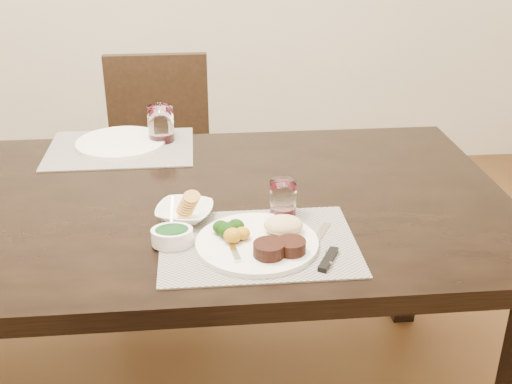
{
  "coord_description": "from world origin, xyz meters",
  "views": [
    {
      "loc": [
        0.17,
        -1.56,
        1.51
      ],
      "look_at": [
        0.3,
        -0.12,
        0.82
      ],
      "focal_mm": 45.0,
      "sensor_mm": 36.0,
      "label": 1
    }
  ],
  "objects": [
    {
      "name": "placemat_far",
      "position": [
        -0.09,
        0.39,
        0.75
      ],
      "size": [
        0.46,
        0.34,
        0.0
      ],
      "primitive_type": "cube",
      "color": "gray",
      "rests_on": "dining_table"
    },
    {
      "name": "sauce_ramekin",
      "position": [
        0.09,
        -0.25,
        0.78
      ],
      "size": [
        0.1,
        0.15,
        0.08
      ],
      "rotation": [
        0.0,
        0.0,
        -0.06
      ],
      "color": "white",
      "rests_on": "placemat_near"
    },
    {
      "name": "napkin_fork",
      "position": [
        0.23,
        -0.28,
        0.76
      ],
      "size": [
        0.13,
        0.19,
        0.02
      ],
      "rotation": [
        0.0,
        0.0,
        0.15
      ],
      "color": "silver",
      "rests_on": "placemat_near"
    },
    {
      "name": "wine_glass_near",
      "position": [
        0.37,
        -0.12,
        0.8
      ],
      "size": [
        0.07,
        0.07,
        0.09
      ],
      "rotation": [
        0.0,
        0.0,
        -0.16
      ],
      "color": "white",
      "rests_on": "placemat_near"
    },
    {
      "name": "wine_glass_far",
      "position": [
        0.04,
        0.44,
        0.81
      ],
      "size": [
        0.08,
        0.08,
        0.12
      ],
      "rotation": [
        0.0,
        0.0,
        -0.12
      ],
      "color": "white",
      "rests_on": "placemat_far"
    },
    {
      "name": "dining_table",
      "position": [
        0.0,
        0.0,
        0.67
      ],
      "size": [
        2.0,
        1.0,
        0.75
      ],
      "color": "black",
      "rests_on": "ground"
    },
    {
      "name": "dinner_plate",
      "position": [
        0.3,
        -0.28,
        0.77
      ],
      "size": [
        0.29,
        0.29,
        0.05
      ],
      "rotation": [
        0.0,
        0.0,
        -0.27
      ],
      "color": "white",
      "rests_on": "placemat_near"
    },
    {
      "name": "far_plate",
      "position": [
        -0.09,
        0.42,
        0.76
      ],
      "size": [
        0.29,
        0.29,
        0.01
      ],
      "primitive_type": "cylinder",
      "color": "white",
      "rests_on": "placemat_far"
    },
    {
      "name": "cracker_bowl",
      "position": [
        0.12,
        -0.12,
        0.77
      ],
      "size": [
        0.17,
        0.17,
        0.06
      ],
      "rotation": [
        0.0,
        0.0,
        -0.25
      ],
      "color": "white",
      "rests_on": "placemat_near"
    },
    {
      "name": "placemat_near",
      "position": [
        0.29,
        -0.26,
        0.75
      ],
      "size": [
        0.46,
        0.34,
        0.0
      ],
      "primitive_type": "cube",
      "color": "gray",
      "rests_on": "dining_table"
    },
    {
      "name": "chair_far",
      "position": [
        0.0,
        0.93,
        0.5
      ],
      "size": [
        0.42,
        0.42,
        0.9
      ],
      "color": "black",
      "rests_on": "ground"
    },
    {
      "name": "steak_knife",
      "position": [
        0.44,
        -0.33,
        0.76
      ],
      "size": [
        0.08,
        0.23,
        0.01
      ],
      "rotation": [
        0.0,
        0.0,
        -0.49
      ],
      "color": "silver",
      "rests_on": "placemat_near"
    }
  ]
}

